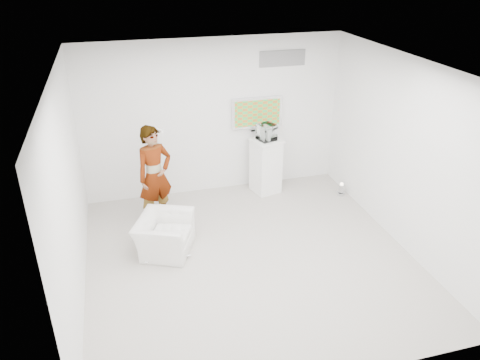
% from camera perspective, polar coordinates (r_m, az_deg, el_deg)
% --- Properties ---
extents(room, '(5.01, 5.01, 3.00)m').
position_cam_1_polar(room, '(6.74, 1.30, 1.00)').
color(room, '#ACA69E').
rests_on(room, ground).
extents(tv, '(1.00, 0.08, 0.60)m').
position_cam_1_polar(tv, '(9.13, 2.06, 8.23)').
color(tv, silver).
rests_on(tv, room).
extents(logo_decal, '(0.90, 0.02, 0.30)m').
position_cam_1_polar(logo_decal, '(9.07, 5.21, 14.55)').
color(logo_decal, slate).
rests_on(logo_decal, room).
extents(person, '(0.77, 0.66, 1.79)m').
position_cam_1_polar(person, '(8.14, -10.34, 0.52)').
color(person, silver).
rests_on(person, room).
extents(armchair, '(1.10, 1.16, 0.59)m').
position_cam_1_polar(armchair, '(7.59, -9.21, -6.60)').
color(armchair, silver).
rests_on(armchair, room).
extents(pedestal, '(0.65, 0.65, 1.10)m').
position_cam_1_polar(pedestal, '(9.24, 3.15, 1.76)').
color(pedestal, white).
rests_on(pedestal, room).
extents(floor_uplight, '(0.22, 0.22, 0.25)m').
position_cam_1_polar(floor_uplight, '(9.45, 12.23, -1.08)').
color(floor_uplight, silver).
rests_on(floor_uplight, room).
extents(vitrine, '(0.39, 0.39, 0.31)m').
position_cam_1_polar(vitrine, '(8.97, 3.26, 5.85)').
color(vitrine, white).
rests_on(vitrine, pedestal).
extents(console, '(0.08, 0.18, 0.24)m').
position_cam_1_polar(console, '(8.98, 3.26, 5.64)').
color(console, white).
rests_on(console, pedestal).
extents(wii_remote, '(0.11, 0.15, 0.04)m').
position_cam_1_polar(wii_remote, '(8.10, -9.77, 5.94)').
color(wii_remote, white).
rests_on(wii_remote, person).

